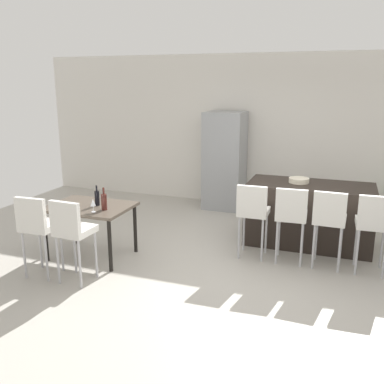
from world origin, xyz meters
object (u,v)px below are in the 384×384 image
(dining_chair_near, at_px, (37,224))
(fruit_bowl, at_px, (299,180))
(bar_chair_left, at_px, (253,209))
(refrigerator, at_px, (225,161))
(bar_chair_middle, at_px, (291,213))
(wine_bottle_middle, at_px, (104,201))
(bar_chair_right, at_px, (329,217))
(bar_chair_far, at_px, (373,221))
(dining_table, at_px, (90,211))
(dining_chair_far, at_px, (72,228))
(wine_bottle_right, at_px, (97,198))
(kitchen_island, at_px, (309,214))
(wine_glass_left, at_px, (93,203))

(dining_chair_near, distance_m, fruit_bowl, 3.70)
(bar_chair_left, relative_size, refrigerator, 0.57)
(bar_chair_middle, xyz_separation_m, wine_bottle_middle, (-2.32, -0.82, 0.15))
(bar_chair_right, bearing_deg, bar_chair_far, -0.00)
(dining_table, bearing_deg, fruit_bowl, 31.18)
(dining_chair_far, bearing_deg, wine_bottle_right, 100.70)
(bar_chair_left, bearing_deg, wine_bottle_right, -161.62)
(bar_chair_left, xyz_separation_m, dining_chair_far, (-1.86, -1.48, 0.00))
(kitchen_island, height_order, bar_chair_left, bar_chair_left)
(bar_chair_left, relative_size, wine_glass_left, 6.03)
(wine_glass_left, bearing_deg, dining_chair_far, -86.29)
(bar_chair_far, distance_m, dining_table, 3.69)
(kitchen_island, relative_size, dining_table, 1.63)
(bar_chair_middle, bearing_deg, wine_glass_left, -158.36)
(dining_chair_far, relative_size, wine_bottle_middle, 3.49)
(bar_chair_middle, distance_m, dining_chair_near, 3.22)
(kitchen_island, distance_m, dining_chair_near, 3.81)
(bar_chair_middle, xyz_separation_m, wine_bottle_right, (-2.52, -0.67, 0.15))
(dining_table, distance_m, wine_glass_left, 0.38)
(bar_chair_middle, relative_size, wine_bottle_right, 3.75)
(fruit_bowl, bearing_deg, bar_chair_far, -40.56)
(kitchen_island, bearing_deg, dining_table, -151.24)
(wine_glass_left, bearing_deg, refrigerator, 74.98)
(bar_chair_far, height_order, dining_chair_near, same)
(refrigerator, bearing_deg, kitchen_island, -40.06)
(dining_table, xyz_separation_m, dining_chair_far, (0.25, -0.77, 0.04))
(dining_chair_far, height_order, refrigerator, refrigerator)
(dining_chair_near, height_order, wine_bottle_right, dining_chair_near)
(kitchen_island, xyz_separation_m, bar_chair_far, (0.83, -0.82, 0.24))
(bar_chair_left, xyz_separation_m, refrigerator, (-1.03, 2.26, 0.22))
(kitchen_island, relative_size, wine_bottle_right, 6.46)
(wine_bottle_right, bearing_deg, dining_table, -154.77)
(kitchen_island, bearing_deg, fruit_bowl, 164.95)
(bar_chair_left, relative_size, bar_chair_right, 1.00)
(dining_chair_far, bearing_deg, refrigerator, 77.53)
(wine_bottle_middle, bearing_deg, wine_glass_left, -119.71)
(refrigerator, bearing_deg, wine_bottle_right, -108.54)
(wine_bottle_right, distance_m, fruit_bowl, 2.95)
(refrigerator, bearing_deg, dining_table, -109.88)
(wine_bottle_middle, distance_m, wine_bottle_right, 0.25)
(bar_chair_right, distance_m, fruit_bowl, 1.03)
(fruit_bowl, bearing_deg, dining_chair_far, -135.16)
(bar_chair_middle, height_order, dining_chair_far, same)
(dining_table, height_order, fruit_bowl, fruit_bowl)
(dining_chair_far, height_order, wine_glass_left, dining_chair_far)
(dining_chair_far, bearing_deg, bar_chair_far, 23.73)
(bar_chair_far, bearing_deg, bar_chair_left, -180.00)
(bar_chair_right, distance_m, bar_chair_far, 0.52)
(wine_glass_left, relative_size, fruit_bowl, 0.58)
(bar_chair_middle, distance_m, wine_bottle_right, 2.61)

